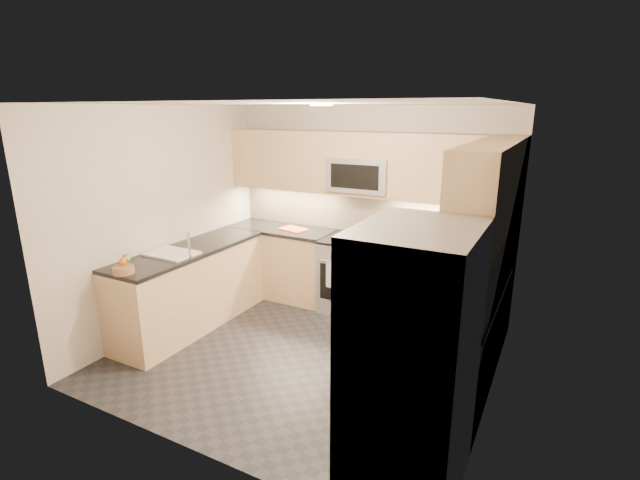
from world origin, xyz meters
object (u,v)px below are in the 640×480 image
Objects in this scene: refrigerator at (412,364)px; cutting_board at (294,229)px; utensil_bowl at (468,247)px; gas_range at (355,276)px; fruit_basket at (124,270)px; microwave at (361,175)px.

refrigerator is 3.39m from cutting_board.
cutting_board is at bearing 133.72° from refrigerator.
cutting_board is at bearing 179.81° from utensil_bowl.
fruit_basket reaches higher than gas_range.
fruit_basket is at bearing -141.62° from utensil_bowl.
microwave is (0.00, 0.12, 1.24)m from gas_range.
utensil_bowl is 0.73× the size of cutting_board.
gas_range is at bearing -179.28° from utensil_bowl.
microwave is 2.18× the size of cutting_board.
microwave is 2.83m from fruit_basket.
utensil_bowl reaches higher than fruit_basket.
gas_range is 0.51× the size of refrigerator.
refrigerator reaches higher than fruit_basket.
refrigerator is at bearing -46.28° from cutting_board.
gas_range is at bearing -1.55° from cutting_board.
refrigerator is (1.45, -2.55, -0.80)m from microwave.
gas_range is 1.20× the size of microwave.
microwave is at bearing 57.83° from fruit_basket.
cutting_board is 2.28m from fruit_basket.
utensil_bowl is at bearing 38.38° from fruit_basket.
fruit_basket is at bearing -104.27° from cutting_board.
utensil_bowl is 2.22m from cutting_board.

